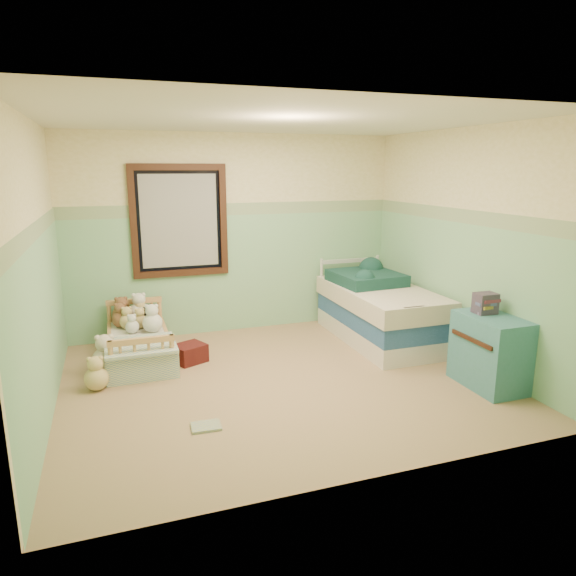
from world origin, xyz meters
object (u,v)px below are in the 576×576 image
object	(u,v)px
twin_bed_frame	(379,331)
floor_book	(206,426)
toddler_bed_frame	(140,352)
plush_floor_tan	(97,379)
red_pillow	(190,353)
dresser	(490,352)
plush_floor_cream	(106,361)

from	to	relation	value
twin_bed_frame	floor_book	size ratio (longest dim) A/B	7.47
toddler_bed_frame	twin_bed_frame	distance (m)	2.86
plush_floor_tan	red_pillow	world-z (taller)	plush_floor_tan
red_pillow	dresser	bearing A→B (deg)	-31.03
toddler_bed_frame	twin_bed_frame	size ratio (longest dim) A/B	0.72
dresser	red_pillow	bearing A→B (deg)	148.97
twin_bed_frame	red_pillow	xyz separation A→B (m)	(-2.33, 0.02, -0.01)
toddler_bed_frame	plush_floor_tan	distance (m)	0.82
twin_bed_frame	toddler_bed_frame	bearing A→B (deg)	174.58
plush_floor_cream	red_pillow	distance (m)	0.87
plush_floor_cream	floor_book	distance (m)	1.65
toddler_bed_frame	floor_book	size ratio (longest dim) A/B	5.35
twin_bed_frame	dresser	distance (m)	1.62
plush_floor_tan	floor_book	distance (m)	1.38
plush_floor_tan	red_pillow	size ratio (longest dim) A/B	0.72
toddler_bed_frame	floor_book	xyz separation A→B (m)	(0.42, -1.77, -0.07)
plush_floor_tan	dresser	world-z (taller)	dresser
twin_bed_frame	floor_book	bearing A→B (deg)	-148.25
dresser	floor_book	size ratio (longest dim) A/B	2.92
toddler_bed_frame	red_pillow	xyz separation A→B (m)	(0.52, -0.25, 0.02)
red_pillow	plush_floor_tan	bearing A→B (deg)	-154.93
toddler_bed_frame	twin_bed_frame	world-z (taller)	twin_bed_frame
dresser	floor_book	world-z (taller)	dresser
plush_floor_cream	floor_book	world-z (taller)	plush_floor_cream
twin_bed_frame	plush_floor_cream	bearing A→B (deg)	-179.10
toddler_bed_frame	red_pillow	distance (m)	0.57
plush_floor_cream	red_pillow	xyz separation A→B (m)	(0.86, 0.07, -0.05)
toddler_bed_frame	plush_floor_tan	bearing A→B (deg)	-122.07
toddler_bed_frame	floor_book	bearing A→B (deg)	-76.79
plush_floor_tan	dresser	distance (m)	3.79
floor_book	plush_floor_cream	bearing A→B (deg)	120.44
toddler_bed_frame	dresser	size ratio (longest dim) A/B	1.83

